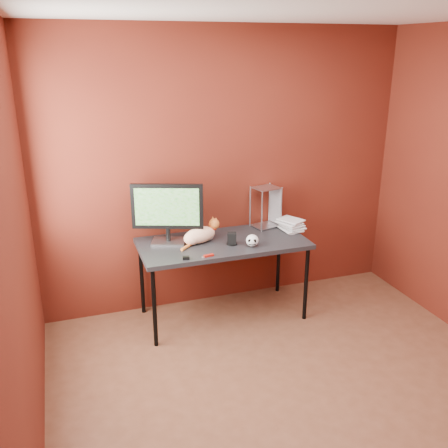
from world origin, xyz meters
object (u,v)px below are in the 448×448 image
object	(u,v)px
desk	(223,247)
speaker	(232,239)
monitor	(167,211)
cat	(200,235)
skull_mug	(252,240)
book_stack	(286,172)

from	to	relation	value
desk	speaker	world-z (taller)	speaker
desk	monitor	distance (m)	0.60
cat	speaker	world-z (taller)	cat
monitor	speaker	size ratio (longest dim) A/B	5.52
cat	skull_mug	world-z (taller)	cat
monitor	book_stack	world-z (taller)	book_stack
monitor	cat	world-z (taller)	monitor
skull_mug	book_stack	world-z (taller)	book_stack
skull_mug	desk	bearing A→B (deg)	159.69
cat	monitor	bearing A→B (deg)	146.38
cat	book_stack	bearing A→B (deg)	-15.60
monitor	book_stack	bearing A→B (deg)	17.11
monitor	desk	bearing A→B (deg)	5.42
cat	speaker	xyz separation A→B (m)	(0.25, -0.14, -0.02)
desk	speaker	bearing A→B (deg)	-62.31
book_stack	skull_mug	bearing A→B (deg)	-147.83
monitor	cat	xyz separation A→B (m)	(0.27, -0.08, -0.23)
cat	desk	bearing A→B (deg)	-29.38
desk	skull_mug	bearing A→B (deg)	-44.01
desk	monitor	xyz separation A→B (m)	(-0.47, 0.12, 0.35)
skull_mug	speaker	xyz separation A→B (m)	(-0.15, 0.10, -0.01)
skull_mug	book_stack	bearing A→B (deg)	55.86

